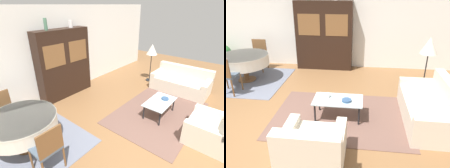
{
  "view_description": "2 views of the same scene",
  "coord_description": "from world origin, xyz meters",
  "views": [
    {
      "loc": [
        -2.76,
        -1.03,
        2.7
      ],
      "look_at": [
        0.2,
        1.4,
        0.95
      ],
      "focal_mm": 28.0,
      "sensor_mm": 36.0,
      "label": 1
    },
    {
      "loc": [
        1.53,
        -3.27,
        2.48
      ],
      "look_at": [
        1.07,
        0.5,
        0.75
      ],
      "focal_mm": 35.0,
      "sensor_mm": 36.0,
      "label": 2
    }
  ],
  "objects": [
    {
      "name": "cup",
      "position": [
        0.85,
        0.57,
        0.45
      ],
      "size": [
        0.09,
        0.09,
        0.08
      ],
      "color": "white",
      "rests_on": "coffee_table"
    },
    {
      "name": "dining_chair_far",
      "position": [
        -1.74,
        2.97,
        0.54
      ],
      "size": [
        0.44,
        0.44,
        0.93
      ],
      "rotation": [
        0.0,
        0.0,
        3.14
      ],
      "color": "brown",
      "rests_on": "dining_rug"
    },
    {
      "name": "couch",
      "position": [
        2.89,
        0.6,
        0.29
      ],
      "size": [
        0.93,
        1.79,
        0.79
      ],
      "rotation": [
        0.0,
        0.0,
        1.57
      ],
      "color": "beige",
      "rests_on": "ground_plane"
    },
    {
      "name": "bowl",
      "position": [
        1.24,
        0.44,
        0.44
      ],
      "size": [
        0.19,
        0.19,
        0.04
      ],
      "color": "#33517A",
      "rests_on": "coffee_table"
    },
    {
      "name": "dining_table",
      "position": [
        -1.74,
        2.08,
        0.6
      ],
      "size": [
        1.34,
        1.34,
        0.74
      ],
      "color": "brown",
      "rests_on": "dining_rug"
    },
    {
      "name": "area_rug",
      "position": [
        1.13,
        0.55,
        0.01
      ],
      "size": [
        2.77,
        1.93,
        0.01
      ],
      "color": "brown",
      "rests_on": "ground_plane"
    },
    {
      "name": "wall_back",
      "position": [
        0.0,
        3.63,
        1.35
      ],
      "size": [
        10.0,
        0.06,
        2.7
      ],
      "color": "white",
      "rests_on": "ground_plane"
    },
    {
      "name": "vase_short",
      "position": [
        0.66,
        3.38,
        2.17
      ],
      "size": [
        0.13,
        0.13,
        0.21
      ],
      "color": "white",
      "rests_on": "display_cabinet"
    },
    {
      "name": "display_cabinet",
      "position": [
        0.28,
        3.37,
        1.04
      ],
      "size": [
        1.73,
        0.42,
        2.07
      ],
      "color": "black",
      "rests_on": "ground_plane"
    },
    {
      "name": "vase_tall",
      "position": [
        -0.15,
        3.38,
        2.23
      ],
      "size": [
        0.09,
        0.09,
        0.31
      ],
      "color": "#4C7A60",
      "rests_on": "display_cabinet"
    },
    {
      "name": "armchair",
      "position": [
        0.85,
        -0.81,
        0.29
      ],
      "size": [
        0.93,
        0.89,
        0.77
      ],
      "color": "beige",
      "rests_on": "ground_plane"
    },
    {
      "name": "dining_rug",
      "position": [
        -1.68,
        2.05,
        0.01
      ],
      "size": [
        2.09,
        2.09,
        0.01
      ],
      "color": "slate",
      "rests_on": "ground_plane"
    },
    {
      "name": "dining_chair_near",
      "position": [
        -1.74,
        1.19,
        0.54
      ],
      "size": [
        0.44,
        0.44,
        0.93
      ],
      "color": "brown",
      "rests_on": "dining_rug"
    },
    {
      "name": "coffee_table",
      "position": [
        1.07,
        0.5,
        0.37
      ],
      "size": [
        0.97,
        0.56,
        0.4
      ],
      "color": "black",
      "rests_on": "area_rug"
    },
    {
      "name": "floor_lamp",
      "position": [
        3.01,
        1.82,
        1.17
      ],
      "size": [
        0.39,
        0.39,
        1.41
      ],
      "color": "black",
      "rests_on": "ground_plane"
    },
    {
      "name": "ground_plane",
      "position": [
        0.0,
        0.0,
        0.0
      ],
      "size": [
        14.0,
        14.0,
        0.0
      ],
      "primitive_type": "plane",
      "color": "brown"
    }
  ]
}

